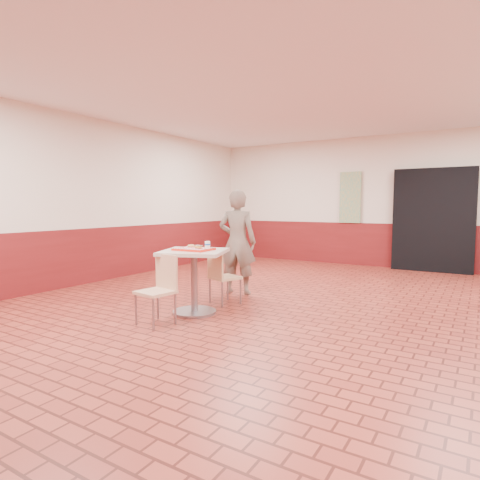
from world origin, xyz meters
The scene contains 12 objects.
room_shell centered at (0.00, 0.00, 1.50)m, with size 8.01×10.01×3.01m.
wainscot_band centered at (0.00, 0.00, 0.50)m, with size 8.00×10.00×1.00m.
corridor_doorway centered at (1.20, 4.88, 1.10)m, with size 1.60×0.22×2.20m, color black.
promo_poster centered at (-0.60, 4.94, 1.60)m, with size 0.50×0.03×1.20m, color gray.
main_table centered at (-1.08, -0.43, 0.56)m, with size 0.79×0.79×0.84m.
chair_main_front centered at (-1.15, -1.00, 0.46)m, with size 0.43×0.43×0.83m.
chair_main_back centered at (-1.04, 0.15, 0.45)m, with size 0.48×0.48×0.81m.
customer centered at (-1.23, 0.89, 0.83)m, with size 0.61×0.40×1.66m, color #75685A.
serving_tray centered at (-1.08, -0.43, 0.85)m, with size 0.46×0.36×0.03m.
ring_donut centered at (-1.19, -0.34, 0.88)m, with size 0.10×0.10×0.03m, color #F0A857.
long_john_donut centered at (-1.00, -0.43, 0.88)m, with size 0.14×0.09×0.04m.
paper_cup centered at (-0.93, -0.34, 0.91)m, with size 0.07×0.07×0.09m.
Camera 1 is at (2.14, -4.54, 1.42)m, focal length 30.00 mm.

